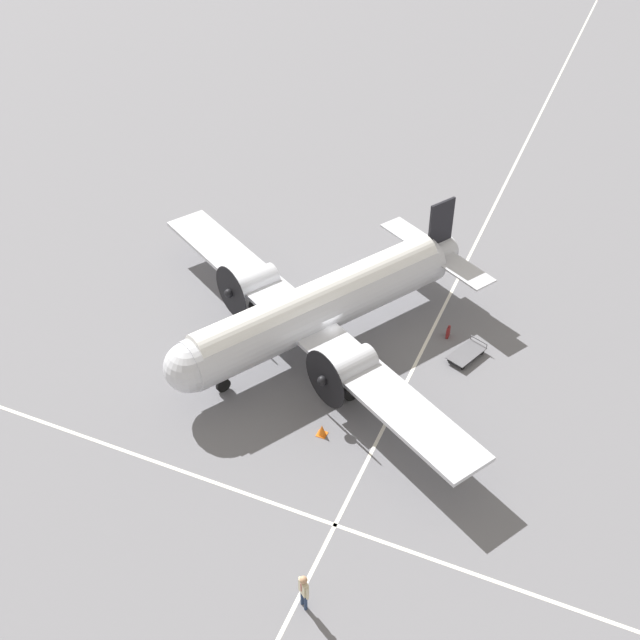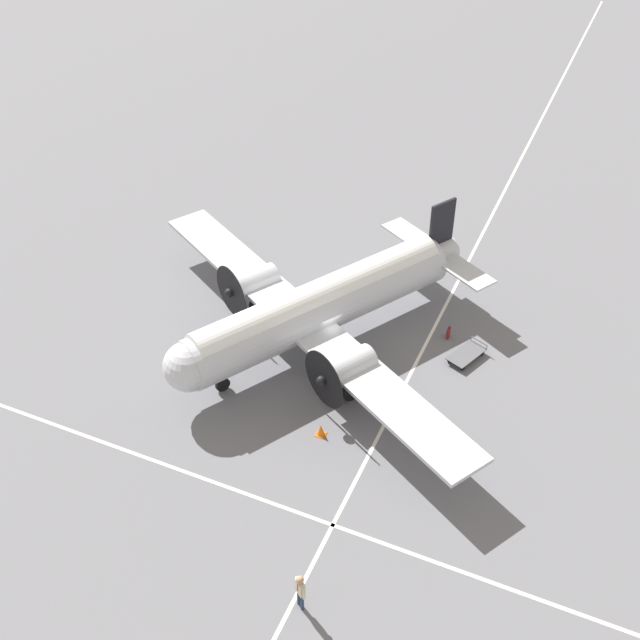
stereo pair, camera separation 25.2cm
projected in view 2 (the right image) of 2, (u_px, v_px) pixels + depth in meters
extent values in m
plane|color=slate|center=(320.00, 344.00, 39.50)|extent=(300.00, 300.00, 0.00)
cube|color=silver|center=(412.00, 371.00, 38.01)|extent=(120.00, 0.16, 0.01)
cube|color=silver|center=(225.00, 486.00, 32.62)|extent=(0.16, 120.00, 0.01)
cylinder|color=silver|center=(320.00, 308.00, 38.06)|extent=(13.38, 9.23, 2.38)
cylinder|color=white|center=(320.00, 297.00, 37.65)|extent=(12.42, 8.26, 1.67)
sphere|color=silver|center=(189.00, 366.00, 34.85)|extent=(2.26, 2.26, 2.26)
cylinder|color=silver|center=(431.00, 256.00, 41.20)|extent=(3.04, 2.53, 1.31)
cube|color=black|center=(442.00, 226.00, 40.39)|extent=(1.41, 0.91, 2.74)
cube|color=silver|center=(436.00, 252.00, 41.28)|extent=(4.90, 7.00, 0.10)
cube|color=silver|center=(302.00, 321.00, 37.78)|extent=(13.53, 20.82, 0.20)
cylinder|color=silver|center=(348.00, 367.00, 35.21)|extent=(2.74, 2.35, 1.31)
cylinder|color=black|center=(324.00, 380.00, 34.61)|extent=(1.43, 2.39, 2.75)
sphere|color=black|center=(322.00, 381.00, 34.55)|extent=(0.46, 0.46, 0.46)
cylinder|color=silver|center=(254.00, 283.00, 40.11)|extent=(2.74, 2.35, 1.31)
cylinder|color=black|center=(231.00, 292.00, 39.50)|extent=(1.43, 2.39, 2.75)
sphere|color=black|center=(229.00, 293.00, 39.45)|extent=(0.46, 0.46, 0.46)
cylinder|color=#4C4C51|center=(352.00, 382.00, 35.94)|extent=(0.18, 0.18, 0.94)
cylinder|color=black|center=(352.00, 389.00, 36.24)|extent=(1.10, 0.82, 1.10)
cylinder|color=#4C4C51|center=(259.00, 297.00, 40.84)|extent=(0.18, 0.18, 0.94)
cylinder|color=black|center=(259.00, 304.00, 41.14)|extent=(1.10, 0.82, 1.10)
cylinder|color=#4C4C51|center=(222.00, 378.00, 36.50)|extent=(0.14, 0.14, 0.87)
cylinder|color=black|center=(223.00, 384.00, 36.78)|extent=(0.69, 0.51, 0.70)
cylinder|color=navy|center=(302.00, 602.00, 28.08)|extent=(0.12, 0.12, 0.85)
cylinder|color=navy|center=(299.00, 597.00, 28.25)|extent=(0.12, 0.12, 0.85)
cube|color=beige|center=(300.00, 587.00, 27.70)|extent=(0.40, 0.44, 0.64)
sphere|color=tan|center=(300.00, 580.00, 27.41)|extent=(0.28, 0.28, 0.28)
cylinder|color=beige|center=(304.00, 594.00, 27.55)|extent=(0.10, 0.10, 0.61)
cylinder|color=beige|center=(297.00, 582.00, 27.89)|extent=(0.10, 0.10, 0.61)
cube|color=maroon|center=(298.00, 587.00, 27.61)|extent=(0.04, 0.05, 0.41)
cube|color=maroon|center=(448.00, 333.00, 39.74)|extent=(0.38, 0.12, 0.59)
cube|color=#551515|center=(449.00, 328.00, 39.53)|extent=(0.14, 0.09, 0.02)
cube|color=#56565B|center=(466.00, 354.00, 38.50)|extent=(2.23, 1.68, 0.04)
cube|color=#56565B|center=(479.00, 341.00, 38.88)|extent=(0.41, 0.96, 0.04)
cylinder|color=#56565B|center=(487.00, 347.00, 38.68)|extent=(0.04, 0.04, 0.22)
cylinder|color=#56565B|center=(471.00, 338.00, 39.21)|extent=(0.04, 0.04, 0.22)
cylinder|color=black|center=(463.00, 368.00, 37.96)|extent=(0.28, 0.16, 0.28)
cylinder|color=black|center=(449.00, 360.00, 38.41)|extent=(0.28, 0.16, 0.28)
cylinder|color=black|center=(482.00, 353.00, 38.79)|extent=(0.28, 0.16, 0.28)
cylinder|color=black|center=(469.00, 345.00, 39.24)|extent=(0.28, 0.16, 0.28)
cube|color=orange|center=(321.00, 434.00, 34.83)|extent=(0.43, 0.43, 0.03)
cone|color=orange|center=(321.00, 430.00, 34.66)|extent=(0.36, 0.36, 0.56)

